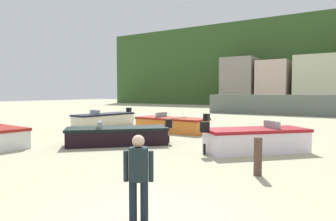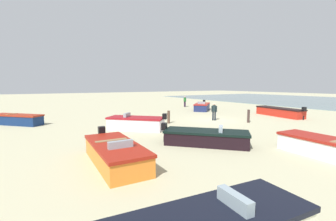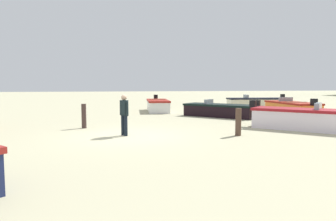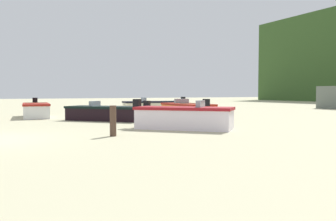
{
  "view_description": "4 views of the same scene",
  "coord_description": "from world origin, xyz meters",
  "px_view_note": "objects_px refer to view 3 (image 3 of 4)",
  "views": [
    {
      "loc": [
        3.17,
        -4.31,
        2.35
      ],
      "look_at": [
        -7.13,
        12.11,
        1.23
      ],
      "focal_mm": 32.64,
      "sensor_mm": 36.0,
      "label": 1
    },
    {
      "loc": [
        -15.15,
        14.14,
        3.27
      ],
      "look_at": [
        0.89,
        4.28,
        1.09
      ],
      "focal_mm": 23.75,
      "sensor_mm": 36.0,
      "label": 2
    },
    {
      "loc": [
        11.84,
        -0.7,
        2.0
      ],
      "look_at": [
        -3.28,
        2.26,
        0.69
      ],
      "focal_mm": 32.29,
      "sensor_mm": 36.0,
      "label": 3
    },
    {
      "loc": [
        12.86,
        0.48,
        1.55
      ],
      "look_at": [
        -3.47,
        8.56,
        0.62
      ],
      "focal_mm": 38.03,
      "sensor_mm": 36.0,
      "label": 4
    }
  ],
  "objects_px": {
    "boat_black_4": "(220,110)",
    "mooring_post_near_water": "(84,116)",
    "beach_walker_distant": "(124,112)",
    "boat_white_5": "(300,119)",
    "boat_cream_6": "(255,103)",
    "mooring_post_mid_beach": "(238,122)",
    "boat_orange_1": "(292,108)",
    "boat_white_0": "(158,105)"
  },
  "relations": [
    {
      "from": "boat_black_4",
      "to": "mooring_post_mid_beach",
      "type": "height_order",
      "value": "boat_black_4"
    },
    {
      "from": "boat_black_4",
      "to": "boat_cream_6",
      "type": "xyz_separation_m",
      "value": [
        -6.15,
        5.54,
        0.04
      ]
    },
    {
      "from": "boat_white_0",
      "to": "boat_orange_1",
      "type": "distance_m",
      "value": 9.43
    },
    {
      "from": "mooring_post_near_water",
      "to": "beach_walker_distant",
      "type": "distance_m",
      "value": 3.02
    },
    {
      "from": "boat_black_4",
      "to": "beach_walker_distant",
      "type": "height_order",
      "value": "beach_walker_distant"
    },
    {
      "from": "boat_white_5",
      "to": "beach_walker_distant",
      "type": "xyz_separation_m",
      "value": [
        0.2,
        -7.87,
        0.47
      ]
    },
    {
      "from": "boat_black_4",
      "to": "mooring_post_near_water",
      "type": "bearing_deg",
      "value": 160.18
    },
    {
      "from": "boat_black_4",
      "to": "mooring_post_near_water",
      "type": "xyz_separation_m",
      "value": [
        3.58,
        -7.99,
        0.16
      ]
    },
    {
      "from": "boat_white_0",
      "to": "beach_walker_distant",
      "type": "bearing_deg",
      "value": 78.63
    },
    {
      "from": "boat_white_5",
      "to": "boat_white_0",
      "type": "bearing_deg",
      "value": -110.47
    },
    {
      "from": "boat_black_4",
      "to": "mooring_post_near_water",
      "type": "height_order",
      "value": "mooring_post_near_water"
    },
    {
      "from": "boat_black_4",
      "to": "mooring_post_mid_beach",
      "type": "relative_size",
      "value": 4.0
    },
    {
      "from": "mooring_post_near_water",
      "to": "mooring_post_mid_beach",
      "type": "bearing_deg",
      "value": 61.77
    },
    {
      "from": "mooring_post_mid_beach",
      "to": "beach_walker_distant",
      "type": "height_order",
      "value": "beach_walker_distant"
    },
    {
      "from": "boat_orange_1",
      "to": "mooring_post_near_water",
      "type": "relative_size",
      "value": 4.19
    },
    {
      "from": "mooring_post_near_water",
      "to": "beach_walker_distant",
      "type": "relative_size",
      "value": 0.7
    },
    {
      "from": "boat_cream_6",
      "to": "beach_walker_distant",
      "type": "relative_size",
      "value": 3.1
    },
    {
      "from": "mooring_post_mid_beach",
      "to": "beach_walker_distant",
      "type": "xyz_separation_m",
      "value": [
        -0.85,
        -4.41,
        0.41
      ]
    },
    {
      "from": "beach_walker_distant",
      "to": "boat_cream_6",
      "type": "bearing_deg",
      "value": 105.0
    },
    {
      "from": "boat_cream_6",
      "to": "mooring_post_mid_beach",
      "type": "height_order",
      "value": "boat_cream_6"
    },
    {
      "from": "boat_white_5",
      "to": "mooring_post_near_water",
      "type": "distance_m",
      "value": 9.85
    },
    {
      "from": "boat_cream_6",
      "to": "mooring_post_near_water",
      "type": "distance_m",
      "value": 16.66
    },
    {
      "from": "boat_white_0",
      "to": "boat_cream_6",
      "type": "relative_size",
      "value": 0.87
    },
    {
      "from": "boat_orange_1",
      "to": "beach_walker_distant",
      "type": "height_order",
      "value": "beach_walker_distant"
    },
    {
      "from": "boat_white_0",
      "to": "mooring_post_mid_beach",
      "type": "height_order",
      "value": "boat_white_0"
    },
    {
      "from": "boat_white_0",
      "to": "boat_black_4",
      "type": "relative_size",
      "value": 1.01
    },
    {
      "from": "boat_white_5",
      "to": "mooring_post_near_water",
      "type": "xyz_separation_m",
      "value": [
        -2.24,
        -9.6,
        0.08
      ]
    },
    {
      "from": "boat_black_4",
      "to": "boat_cream_6",
      "type": "distance_m",
      "value": 8.28
    },
    {
      "from": "boat_orange_1",
      "to": "boat_black_4",
      "type": "distance_m",
      "value": 5.2
    },
    {
      "from": "mooring_post_near_water",
      "to": "mooring_post_mid_beach",
      "type": "distance_m",
      "value": 6.97
    },
    {
      "from": "boat_white_5",
      "to": "boat_cream_6",
      "type": "relative_size",
      "value": 0.8
    },
    {
      "from": "mooring_post_near_water",
      "to": "boat_cream_6",
      "type": "bearing_deg",
      "value": 125.72
    },
    {
      "from": "boat_black_4",
      "to": "mooring_post_near_water",
      "type": "distance_m",
      "value": 8.75
    },
    {
      "from": "boat_cream_6",
      "to": "mooring_post_mid_beach",
      "type": "bearing_deg",
      "value": 156.21
    },
    {
      "from": "boat_orange_1",
      "to": "boat_cream_6",
      "type": "xyz_separation_m",
      "value": [
        -5.88,
        0.35,
        0.01
      ]
    },
    {
      "from": "boat_white_5",
      "to": "boat_cream_6",
      "type": "bearing_deg",
      "value": -153.72
    },
    {
      "from": "beach_walker_distant",
      "to": "mooring_post_near_water",
      "type": "bearing_deg",
      "value": -175.68
    },
    {
      "from": "boat_white_0",
      "to": "boat_white_5",
      "type": "bearing_deg",
      "value": 119.74
    },
    {
      "from": "boat_orange_1",
      "to": "boat_cream_6",
      "type": "distance_m",
      "value": 5.89
    },
    {
      "from": "beach_walker_distant",
      "to": "boat_white_5",
      "type": "bearing_deg",
      "value": 60.59
    },
    {
      "from": "boat_orange_1",
      "to": "mooring_post_mid_beach",
      "type": "distance_m",
      "value": 10.03
    },
    {
      "from": "mooring_post_near_water",
      "to": "beach_walker_distant",
      "type": "height_order",
      "value": "beach_walker_distant"
    }
  ]
}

